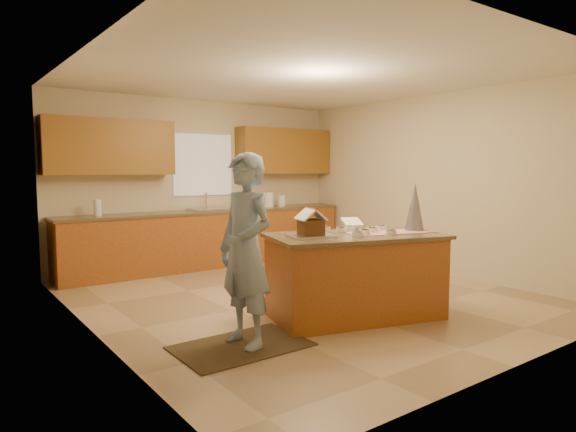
% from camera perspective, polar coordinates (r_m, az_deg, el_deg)
% --- Properties ---
extents(floor, '(5.50, 5.50, 0.00)m').
position_cam_1_polar(floor, '(6.31, 1.83, -9.16)').
color(floor, tan).
rests_on(floor, ground).
extents(ceiling, '(5.50, 5.50, 0.00)m').
position_cam_1_polar(ceiling, '(6.21, 1.91, 15.72)').
color(ceiling, silver).
rests_on(ceiling, floor).
extents(wall_back, '(5.50, 5.50, 0.00)m').
position_cam_1_polar(wall_back, '(8.45, -9.73, 3.72)').
color(wall_back, beige).
rests_on(wall_back, floor).
extents(wall_front, '(5.50, 5.50, 0.00)m').
position_cam_1_polar(wall_front, '(4.30, 25.09, 1.72)').
color(wall_front, beige).
rests_on(wall_front, floor).
extents(wall_left, '(5.50, 5.50, 0.00)m').
position_cam_1_polar(wall_left, '(4.98, -21.44, 2.29)').
color(wall_left, beige).
rests_on(wall_left, floor).
extents(wall_right, '(5.50, 5.50, 0.00)m').
position_cam_1_polar(wall_right, '(7.90, 16.32, 3.47)').
color(wall_right, beige).
rests_on(wall_right, floor).
extents(stone_accent, '(0.00, 2.50, 2.50)m').
position_cam_1_polar(stone_accent, '(4.23, -18.35, 0.54)').
color(stone_accent, gray).
rests_on(stone_accent, wall_left).
extents(window_curtain, '(1.05, 0.03, 1.00)m').
position_cam_1_polar(window_curtain, '(8.42, -9.67, 5.76)').
color(window_curtain, white).
rests_on(window_curtain, wall_back).
extents(back_counter_base, '(4.80, 0.60, 0.88)m').
position_cam_1_polar(back_counter_base, '(8.26, -8.70, -2.64)').
color(back_counter_base, '#9E5B20').
rests_on(back_counter_base, floor).
extents(back_counter_top, '(4.85, 0.63, 0.04)m').
position_cam_1_polar(back_counter_top, '(8.21, -8.74, 0.54)').
color(back_counter_top, brown).
rests_on(back_counter_top, back_counter_base).
extents(upper_cabinet_left, '(1.85, 0.35, 0.80)m').
position_cam_1_polar(upper_cabinet_left, '(7.71, -19.63, 7.42)').
color(upper_cabinet_left, olive).
rests_on(upper_cabinet_left, wall_back).
extents(upper_cabinet_right, '(1.85, 0.35, 0.80)m').
position_cam_1_polar(upper_cabinet_right, '(9.10, -0.43, 7.38)').
color(upper_cabinet_right, olive).
rests_on(upper_cabinet_right, wall_back).
extents(sink, '(0.70, 0.45, 0.12)m').
position_cam_1_polar(sink, '(8.21, -8.74, 0.47)').
color(sink, silver).
rests_on(sink, back_counter_top).
extents(faucet, '(0.03, 0.03, 0.28)m').
position_cam_1_polar(faucet, '(8.36, -9.33, 1.72)').
color(faucet, silver).
rests_on(faucet, back_counter_top).
extents(island_base, '(1.93, 1.33, 0.86)m').
position_cam_1_polar(island_base, '(5.43, 7.66, -6.96)').
color(island_base, '#9E5B20').
rests_on(island_base, floor).
extents(island_top, '(2.03, 1.43, 0.04)m').
position_cam_1_polar(island_top, '(5.35, 7.72, -2.27)').
color(island_top, brown).
rests_on(island_top, island_base).
extents(table_runner, '(1.03, 0.61, 0.01)m').
position_cam_1_polar(table_runner, '(5.57, 11.72, -1.80)').
color(table_runner, red).
rests_on(table_runner, island_top).
extents(baking_tray, '(0.52, 0.44, 0.02)m').
position_cam_1_polar(baking_tray, '(5.08, 2.61, -2.28)').
color(baking_tray, silver).
rests_on(baking_tray, island_top).
extents(cookbook, '(0.25, 0.22, 0.09)m').
position_cam_1_polar(cookbook, '(5.73, 7.30, -0.67)').
color(cookbook, white).
rests_on(cookbook, island_top).
extents(tinsel_tree, '(0.27, 0.27, 0.54)m').
position_cam_1_polar(tinsel_tree, '(5.76, 14.24, 1.03)').
color(tinsel_tree, '#A9ABB5').
rests_on(tinsel_tree, island_top).
extents(rug, '(1.17, 0.76, 0.01)m').
position_cam_1_polar(rug, '(4.65, -5.31, -14.52)').
color(rug, black).
rests_on(rug, floor).
extents(boy, '(0.48, 0.67, 1.72)m').
position_cam_1_polar(boy, '(4.45, -4.86, -3.87)').
color(boy, '#8CA7C7').
rests_on(boy, rug).
extents(canister_a, '(0.16, 0.16, 0.22)m').
position_cam_1_polar(canister_a, '(8.66, -3.34, 1.69)').
color(canister_a, white).
rests_on(canister_a, back_counter_top).
extents(canister_b, '(0.18, 0.18, 0.25)m').
position_cam_1_polar(canister_b, '(8.77, -2.25, 1.87)').
color(canister_b, white).
rests_on(canister_b, back_counter_top).
extents(canister_c, '(0.14, 0.14, 0.20)m').
position_cam_1_polar(canister_c, '(8.93, -0.75, 1.75)').
color(canister_c, white).
rests_on(canister_c, back_counter_top).
extents(paper_towel, '(0.11, 0.11, 0.23)m').
position_cam_1_polar(paper_towel, '(7.55, -20.87, 0.87)').
color(paper_towel, white).
rests_on(paper_towel, back_counter_top).
extents(gingerbread_house, '(0.33, 0.34, 0.27)m').
position_cam_1_polar(gingerbread_house, '(5.06, 2.62, -0.99)').
color(gingerbread_house, '#583317').
rests_on(gingerbread_house, baking_tray).
extents(candy_bowls, '(0.74, 0.73, 0.05)m').
position_cam_1_polar(candy_bowls, '(5.46, 8.23, -1.63)').
color(candy_bowls, '#C95D23').
rests_on(candy_bowls, island_top).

